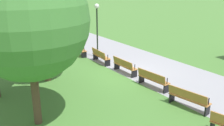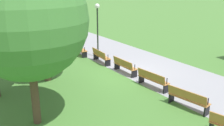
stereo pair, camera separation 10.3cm
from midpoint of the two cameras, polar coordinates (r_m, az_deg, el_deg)
ground_plane at (r=14.75m, az=3.23°, el=-2.31°), size 120.00×120.00×0.00m
path_paving at (r=15.95m, az=8.84°, el=-0.89°), size 39.04×4.60×0.01m
bench_0 at (r=24.19m, az=-19.21°, el=6.02°), size 1.83×1.11×0.89m
bench_1 at (r=22.25m, az=-15.51°, el=5.37°), size 1.84×0.99×0.89m
bench_2 at (r=20.30m, az=-11.53°, el=4.48°), size 1.84×0.87×0.89m
bench_3 at (r=18.36m, az=-7.20°, el=3.26°), size 1.83×0.74×0.89m
bench_4 at (r=16.44m, az=-2.40°, el=1.61°), size 1.81×0.61×0.89m
bench_5 at (r=14.55m, az=3.05°, el=-0.62°), size 1.78×0.47×0.89m
bench_6 at (r=12.74m, az=9.40°, el=-3.64°), size 1.81×0.61×0.89m
bench_7 at (r=11.06m, az=17.08°, el=-7.75°), size 1.83×0.74×0.89m
tree_0 at (r=13.31m, az=-15.30°, el=10.30°), size 3.50×3.50×5.24m
tree_1 at (r=8.96m, az=-18.42°, el=9.16°), size 4.17×4.17×5.99m
lamp_post at (r=17.25m, az=-3.15°, el=9.68°), size 0.32×0.32×3.72m
trash_bin at (r=25.92m, az=-19.43°, el=6.67°), size 0.46×0.46×0.87m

